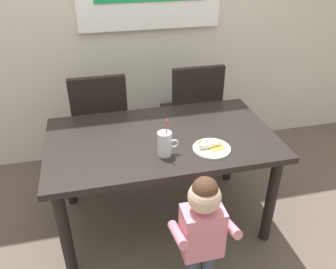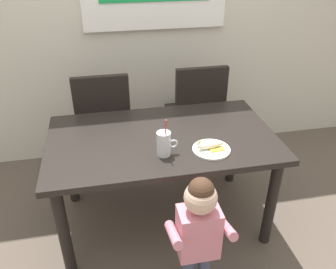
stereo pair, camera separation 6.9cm
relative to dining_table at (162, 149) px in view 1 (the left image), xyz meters
name	(u,v)px [view 1 (the left image)]	position (x,y,z in m)	size (l,w,h in m)	color
ground_plane	(163,218)	(0.00, 0.00, -0.62)	(24.00, 24.00, 0.00)	brown
dining_table	(162,149)	(0.00, 0.00, 0.00)	(1.47, 0.86, 0.72)	black
dining_chair_left	(101,121)	(-0.37, 0.64, -0.08)	(0.44, 0.44, 0.96)	black
dining_chair_right	(193,109)	(0.42, 0.67, -0.08)	(0.44, 0.45, 0.96)	black
toddler_standing	(202,226)	(0.08, -0.64, -0.10)	(0.33, 0.24, 0.84)	#3F4760
milk_cup	(165,145)	(-0.03, -0.21, 0.16)	(0.13, 0.08, 0.25)	silver
snack_plate	(212,149)	(0.26, -0.22, 0.10)	(0.23, 0.23, 0.01)	white
peeled_banana	(211,145)	(0.26, -0.22, 0.13)	(0.17, 0.11, 0.07)	#F4EAC6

